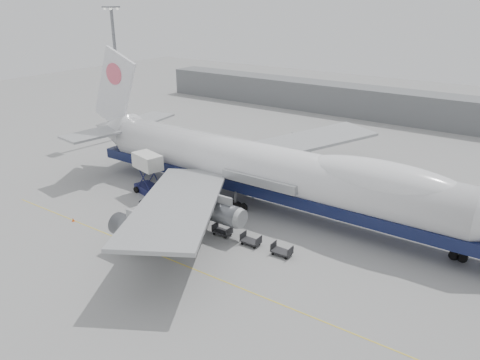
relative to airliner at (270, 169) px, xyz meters
The scene contains 13 objects.
ground 13.27m from the airliner, 93.08° to the right, with size 260.00×260.00×0.00m, color gray.
apron_line 18.87m from the airliner, 92.05° to the right, with size 60.00×0.15×0.01m, color gold.
hangar 59.01m from the airliner, 100.40° to the left, with size 110.00×8.00×7.00m, color slate.
floodlight_mast 45.14m from the airliner, 164.28° to the left, with size 2.40×2.40×25.43m.
airliner is the anchor object (origin of this frame).
catering_truck 18.29m from the airliner, 161.43° to the right, with size 5.39×4.25×6.09m.
traffic_cone 26.62m from the airliner, 135.83° to the right, with size 0.34×0.34×0.51m.
dolly_0 17.31m from the airliner, 142.35° to the right, with size 2.30×1.35×1.30m.
dolly_1 14.41m from the airliner, 131.44° to the right, with size 2.30×1.35×1.30m.
dolly_2 12.27m from the airliner, 115.13° to the right, with size 2.30×1.35×1.30m.
dolly_3 11.33m from the airliner, 93.17° to the right, with size 2.30×1.35×1.30m.
dolly_4 11.88m from the airliner, 70.29° to the right, with size 2.30×1.35×1.30m.
dolly_5 13.74m from the airliner, 52.34° to the right, with size 2.30×1.35×1.30m.
Camera 1 is at (30.79, -38.49, 27.30)m, focal length 35.00 mm.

